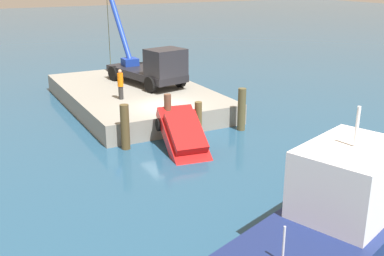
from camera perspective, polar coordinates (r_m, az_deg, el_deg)
The scene contains 10 objects.
ground at distance 26.14m, azimuth -3.10°, elevation 0.25°, with size 200.00×200.00×0.00m, color navy.
dock at distance 30.32m, azimuth -7.04°, elevation 3.85°, with size 13.47×8.22×1.15m, color gray.
crane_truck at distance 30.45m, azimuth -5.01°, elevation 7.66°, with size 9.14×3.65×6.56m.
dock_worker at distance 27.36m, azimuth -8.78°, elevation 5.35°, with size 0.34×0.34×1.76m.
salvaged_car at distance 22.08m, azimuth -0.84°, elevation -1.46°, with size 4.20×2.49×2.81m.
moored_yacht at distance 16.82m, azimuth 20.97°, elevation -9.50°, with size 6.90×12.41×5.85m.
piling_near at distance 22.60m, azimuth -8.23°, elevation 0.11°, with size 0.43×0.43×2.24m, color brown.
piling_mid at distance 23.21m, azimuth -2.98°, elevation 1.14°, with size 0.35×0.35×2.52m, color brown.
piling_far at distance 23.98m, azimuth 0.78°, elevation 1.00°, with size 0.38×0.38×1.93m, color brown.
piling_end at distance 25.25m, azimuth 6.12°, elevation 2.28°, with size 0.43×0.43×2.34m, color brown.
Camera 1 is at (22.56, -10.34, 8.19)m, focal length 43.42 mm.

